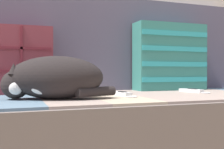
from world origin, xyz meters
The scene contains 7 objects.
couch centered at (0.00, 0.13, 0.19)m, with size 1.87×0.85×0.38m.
sofa_backrest centered at (0.00, 0.48, 0.66)m, with size 1.83×0.14×0.57m.
throw_pillow_quilted centered at (-0.58, 0.33, 0.55)m, with size 0.46×0.14×0.35m.
throw_pillow_striped centered at (0.37, 0.33, 0.58)m, with size 0.45×0.14×0.41m.
sleeping_cat centered at (-0.39, -0.01, 0.46)m, with size 0.46×0.28×0.18m.
game_remote_near centered at (0.38, 0.11, 0.39)m, with size 0.09×0.19×0.02m.
game_remote_far centered at (-0.06, 0.04, 0.39)m, with size 0.08×0.19×0.02m.
Camera 1 is at (-0.55, -1.18, 0.49)m, focal length 45.00 mm.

